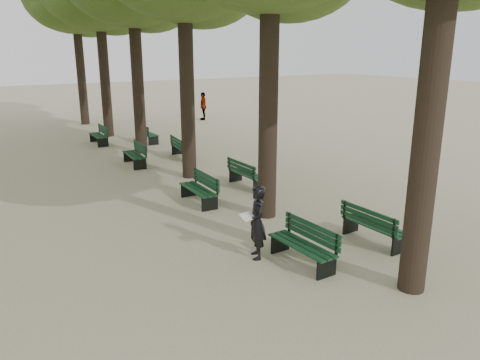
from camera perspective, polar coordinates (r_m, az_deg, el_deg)
ground at (r=10.45m, az=6.05°, el=-10.64°), size 120.00×120.00×0.00m
bench_left_0 at (r=10.57m, az=7.56°, el=-8.75°), size 0.61×1.81×0.92m
bench_left_1 at (r=14.51m, az=-5.08°, el=-1.80°), size 0.65×1.82×0.92m
bench_left_2 at (r=19.63m, az=-12.74°, el=2.52°), size 0.71×1.84×0.92m
bench_left_3 at (r=24.50m, az=-16.85°, el=4.81°), size 0.62×1.81×0.92m
bench_right_0 at (r=12.03m, az=16.04°, el=-6.14°), size 0.59×1.80×0.92m
bench_right_1 at (r=16.19m, az=0.91°, el=0.12°), size 0.58×1.80×0.92m
bench_right_2 at (r=20.65m, az=-7.01°, el=3.43°), size 0.81×1.86×0.92m
bench_right_3 at (r=24.40m, az=-11.18°, el=5.15°), size 0.58×1.80×0.92m
man_with_map at (r=10.57m, az=2.08°, el=-5.19°), size 0.72×0.76×1.71m
pedestrian_c at (r=31.72m, az=-4.51°, el=8.97°), size 0.77×1.14×1.84m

